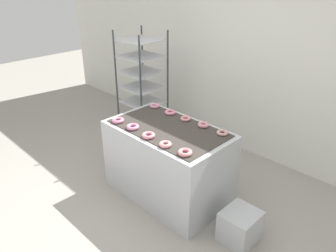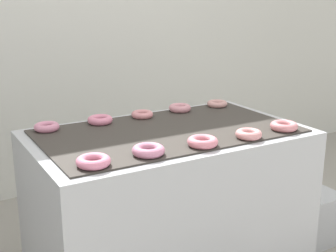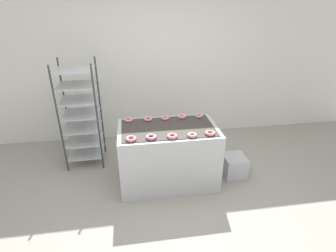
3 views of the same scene
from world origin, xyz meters
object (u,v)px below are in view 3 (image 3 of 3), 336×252
Objects in this scene: donut_near_leftmost at (131,139)px; donut_near_right at (192,135)px; donut_far_right at (182,116)px; glaze_bin at (234,166)px; donut_far_left at (148,119)px; baking_rack_cart at (81,114)px; fryer_machine at (168,155)px; donut_far_center at (165,118)px; donut_near_rightmost at (210,133)px; donut_far_rightmost at (199,116)px; donut_near_left at (151,137)px; donut_near_center at (172,136)px; donut_far_leftmost at (129,120)px.

donut_near_right is at bearing -1.15° from donut_near_leftmost.
donut_near_leftmost is 0.91m from donut_far_right.
donut_far_right reaches higher than glaze_bin.
donut_near_right is 0.74m from donut_far_left.
baking_rack_cart is 2.36m from glaze_bin.
fryer_machine is 11.32× the size of donut_far_center.
donut_near_rightmost reaches higher than donut_far_rightmost.
donut_far_center is at bearing -0.49° from donut_far_left.
fryer_machine is 10.85× the size of donut_near_right.
donut_near_leftmost reaches higher than donut_far_center.
fryer_machine is 9.72× the size of donut_near_left.
donut_near_rightmost reaches higher than donut_near_leftmost.
donut_near_center is 1.08× the size of donut_far_right.
donut_near_right is 1.04× the size of donut_far_rightmost.
baking_rack_cart is at bearing 145.83° from donut_near_right.
donut_near_leftmost is at bearing -150.37° from fryer_machine.
baking_rack_cart is at bearing 149.28° from donut_far_leftmost.
donut_near_leftmost is 0.60m from donut_far_left.
donut_near_right is (0.73, -0.01, -0.00)m from donut_near_leftmost.
donut_far_left is 1.03× the size of donut_far_right.
donut_near_rightmost is at bearing -66.44° from donut_far_right.
donut_near_rightmost is 1.12m from donut_far_leftmost.
donut_near_right is at bearing -49.10° from donut_far_left.
donut_near_left is (-1.20, -0.24, 0.69)m from glaze_bin.
donut_far_right is at bearing 0.25° from donut_far_leftmost.
donut_near_rightmost is 0.90m from donut_far_left.
donut_far_right is (0.74, 0.00, 0.00)m from donut_far_leftmost.
baking_rack_cart is at bearing 160.53° from donut_far_center.
donut_near_left reaches higher than glaze_bin.
donut_near_center is 1.15× the size of donut_far_center.
donut_near_center is 0.55m from donut_far_center.
fryer_machine is at bearing 178.58° from glaze_bin.
donut_near_rightmost is at bearing -90.37° from donut_far_rightmost.
fryer_machine is 11.28× the size of donut_far_rightmost.
donut_far_rightmost is (0.00, 0.55, -0.00)m from donut_near_rightmost.
donut_near_leftmost is 1.15× the size of donut_far_center.
glaze_bin is at bearing -16.95° from donut_far_center.
baking_rack_cart reaches higher than donut_far_center.
donut_near_center reaches higher than donut_near_right.
donut_far_center reaches higher than fryer_machine.
glaze_bin is 2.91× the size of donut_far_center.
donut_far_rightmost is (0.23, 0.56, -0.00)m from donut_near_right.
fryer_machine is 9.82× the size of donut_near_center.
donut_far_right is at bearing 67.87° from donut_near_center.
donut_near_left is (0.94, -0.95, 0.04)m from baking_rack_cart.
donut_far_left is (-0.23, 0.27, 0.43)m from fryer_machine.
donut_near_center reaches higher than donut_far_center.
baking_rack_cart is 13.06× the size of donut_far_right.
baking_rack_cart is 13.87× the size of donut_far_rightmost.
glaze_bin is 1.03m from donut_near_right.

